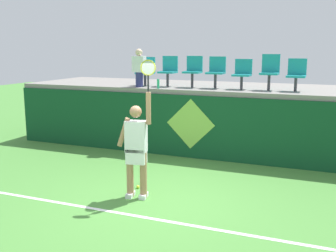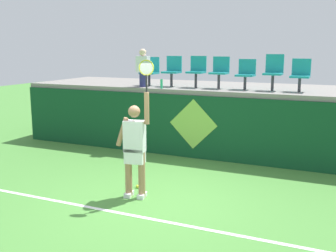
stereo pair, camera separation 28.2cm
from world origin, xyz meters
The scene contains 16 objects.
ground_plane centered at (0.00, 0.00, 0.00)m, with size 40.00×40.00×0.00m, color #478438.
court_back_wall centered at (0.00, 3.20, 0.80)m, with size 11.30×0.20×1.60m, color #0F4223.
spectator_platform centered at (0.00, 4.62, 1.66)m, with size 11.30×2.94×0.12m, color gray.
court_baseline_stripe centered at (0.00, -0.68, 0.00)m, with size 10.17×0.08×0.01m, color white.
tennis_player centered at (-0.43, 0.11, 0.98)m, with size 0.75×0.32×2.56m.
tennis_ball centered at (-0.63, 0.55, 0.03)m, with size 0.07×0.07×0.07m, color #D1E533.
water_bottle centered at (-1.37, 3.28, 1.84)m, with size 0.06×0.06×0.24m, color #26B272.
stadium_chair_0 centered at (-2.03, 3.96, 2.15)m, with size 0.44×0.42×0.79m.
stadium_chair_1 centered at (-1.35, 3.96, 2.18)m, with size 0.44×0.42×0.82m.
stadium_chair_2 centered at (-0.64, 3.95, 2.19)m, with size 0.44×0.42×0.83m.
stadium_chair_3 centered at (-0.01, 3.95, 2.18)m, with size 0.44×0.42×0.82m.
stadium_chair_4 centered at (0.68, 3.95, 2.14)m, with size 0.44×0.42×0.76m.
stadium_chair_5 centered at (1.36, 3.96, 2.21)m, with size 0.44×0.42×0.89m.
stadium_chair_6 centered at (2.00, 3.95, 2.15)m, with size 0.44×0.42×0.79m.
spectator_0 centered at (-2.03, 3.51, 2.25)m, with size 0.34×0.20×1.02m.
wall_signage_mount centered at (-0.41, 3.10, 0.00)m, with size 1.27×0.01×1.52m.
Camera 1 is at (2.83, -6.36, 2.77)m, focal length 43.31 mm.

